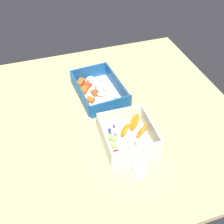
% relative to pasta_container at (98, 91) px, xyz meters
% --- Properties ---
extents(table_surface, '(0.80, 0.80, 0.02)m').
position_rel_pasta_container_xyz_m(table_surface, '(-0.10, -0.01, -0.03)').
color(table_surface, tan).
rests_on(table_surface, ground).
extents(pasta_container, '(0.22, 0.15, 0.06)m').
position_rel_pasta_container_xyz_m(pasta_container, '(0.00, 0.00, 0.00)').
color(pasta_container, white).
rests_on(pasta_container, table_surface).
extents(fruit_bowl, '(0.16, 0.15, 0.06)m').
position_rel_pasta_container_xyz_m(fruit_bowl, '(-0.23, -0.02, 0.01)').
color(fruit_bowl, silver).
rests_on(fruit_bowl, table_surface).
extents(paper_cup_liner, '(0.03, 0.03, 0.02)m').
position_rel_pasta_container_xyz_m(paper_cup_liner, '(-0.34, -0.01, -0.01)').
color(paper_cup_liner, white).
rests_on(paper_cup_liner, table_surface).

